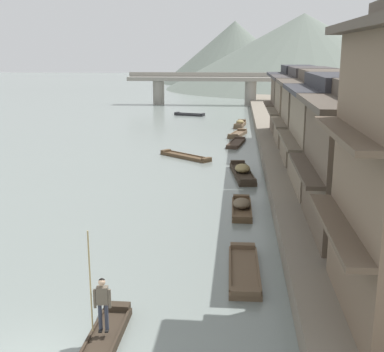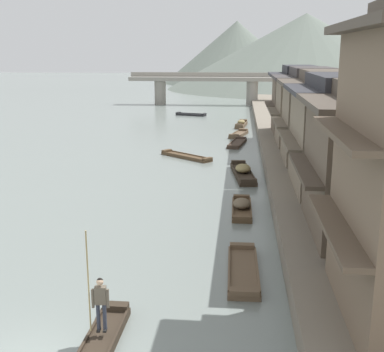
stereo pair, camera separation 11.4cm
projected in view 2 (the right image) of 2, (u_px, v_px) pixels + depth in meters
riverbank_right at (373, 151)px, 40.50m from camera, size 18.00×110.00×0.84m
boatman_person at (100, 298)px, 14.09m from camera, size 0.57×0.28×3.04m
boat_moored_nearest at (241, 124)px, 56.63m from camera, size 1.46×4.38×0.76m
boat_moored_second at (186, 156)px, 39.77m from camera, size 4.37×3.87×0.35m
boat_moored_third at (243, 270)px, 18.93m from camera, size 1.22×4.51×0.38m
boat_moored_far at (243, 172)px, 33.87m from camera, size 1.83×5.90×0.82m
boat_midriver_drifting at (237, 143)px, 45.51m from camera, size 1.82×4.94×0.35m
boat_midriver_upstream at (239, 134)px, 50.30m from camera, size 2.00×4.30×0.46m
boat_upstream_distant at (191, 115)px, 66.60m from camera, size 4.16×2.22×0.37m
boat_crossing_west at (242, 207)px, 26.35m from camera, size 1.04×4.06×0.68m
house_waterfront_second at (382, 161)px, 20.28m from camera, size 6.64×7.11×6.14m
house_waterfront_tall at (333, 133)px, 27.24m from camera, size 5.23×7.72×6.14m
house_waterfront_narrow at (328, 117)px, 34.00m from camera, size 6.91×6.10×6.14m
house_waterfront_far at (310, 107)px, 40.74m from camera, size 6.38×6.55×6.14m
house_waterfront_end at (298, 100)px, 46.54m from camera, size 5.68×5.79×6.14m
stone_bridge at (206, 84)px, 79.77m from camera, size 24.46×2.40×5.05m
hill_far_west at (237, 52)px, 135.78m from camera, size 39.30×39.30×16.39m
hill_far_centre at (280, 56)px, 134.93m from camera, size 58.37×58.37×14.28m
hill_far_east at (305, 52)px, 114.09m from camera, size 62.53×62.53×16.73m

